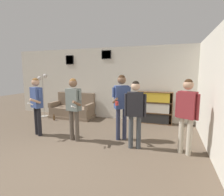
{
  "coord_description": "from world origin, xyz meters",
  "views": [
    {
      "loc": [
        2.19,
        -2.52,
        1.76
      ],
      "look_at": [
        0.71,
        1.9,
        1.09
      ],
      "focal_mm": 28.0,
      "sensor_mm": 36.0,
      "label": 1
    }
  ],
  "objects_px": {
    "person_watcher_holding_cup": "(122,100)",
    "bookshelf": "(155,108)",
    "bottle_on_floor": "(54,118)",
    "person_spectator_near_bookshelf": "(135,108)",
    "person_player_foreground_left": "(37,101)",
    "couch": "(73,110)",
    "person_player_foreground_center": "(73,103)",
    "person_spectator_far_right": "(187,109)",
    "floor_lamp": "(43,86)"
  },
  "relations": [
    {
      "from": "floor_lamp",
      "to": "person_player_foreground_center",
      "type": "xyz_separation_m",
      "value": [
        2.46,
        -1.81,
        -0.24
      ]
    },
    {
      "from": "person_player_foreground_center",
      "to": "couch",
      "type": "bearing_deg",
      "value": 121.96
    },
    {
      "from": "floor_lamp",
      "to": "person_player_foreground_center",
      "type": "relative_size",
      "value": 1.06
    },
    {
      "from": "person_player_foreground_left",
      "to": "person_spectator_near_bookshelf",
      "type": "bearing_deg",
      "value": 0.15
    },
    {
      "from": "couch",
      "to": "bottle_on_floor",
      "type": "bearing_deg",
      "value": -125.67
    },
    {
      "from": "person_spectator_near_bookshelf",
      "to": "person_player_foreground_left",
      "type": "bearing_deg",
      "value": -179.85
    },
    {
      "from": "person_watcher_holding_cup",
      "to": "person_spectator_far_right",
      "type": "height_order",
      "value": "person_watcher_holding_cup"
    },
    {
      "from": "floor_lamp",
      "to": "person_spectator_near_bookshelf",
      "type": "distance_m",
      "value": 4.43
    },
    {
      "from": "person_spectator_far_right",
      "to": "couch",
      "type": "bearing_deg",
      "value": 153.29
    },
    {
      "from": "person_player_foreground_left",
      "to": "bottle_on_floor",
      "type": "bearing_deg",
      "value": 111.16
    },
    {
      "from": "bookshelf",
      "to": "person_spectator_near_bookshelf",
      "type": "relative_size",
      "value": 0.75
    },
    {
      "from": "person_player_foreground_left",
      "to": "couch",
      "type": "bearing_deg",
      "value": 93.37
    },
    {
      "from": "person_player_foreground_center",
      "to": "bottle_on_floor",
      "type": "relative_size",
      "value": 6.95
    },
    {
      "from": "bookshelf",
      "to": "bottle_on_floor",
      "type": "height_order",
      "value": "bookshelf"
    },
    {
      "from": "person_player_foreground_left",
      "to": "bottle_on_floor",
      "type": "distance_m",
      "value": 1.8
    },
    {
      "from": "person_watcher_holding_cup",
      "to": "bookshelf",
      "type": "bearing_deg",
      "value": 69.36
    },
    {
      "from": "person_spectator_far_right",
      "to": "person_spectator_near_bookshelf",
      "type": "bearing_deg",
      "value": -176.97
    },
    {
      "from": "bookshelf",
      "to": "person_player_foreground_center",
      "type": "distance_m",
      "value": 2.97
    },
    {
      "from": "person_spectator_near_bookshelf",
      "to": "person_spectator_far_right",
      "type": "distance_m",
      "value": 1.09
    },
    {
      "from": "person_spectator_far_right",
      "to": "bookshelf",
      "type": "bearing_deg",
      "value": 111.0
    },
    {
      "from": "floor_lamp",
      "to": "person_player_foreground_left",
      "type": "distance_m",
      "value": 2.21
    },
    {
      "from": "person_player_foreground_left",
      "to": "bottle_on_floor",
      "type": "height_order",
      "value": "person_player_foreground_left"
    },
    {
      "from": "person_spectator_near_bookshelf",
      "to": "person_spectator_far_right",
      "type": "relative_size",
      "value": 0.97
    },
    {
      "from": "floor_lamp",
      "to": "person_player_foreground_left",
      "type": "bearing_deg",
      "value": -54.57
    },
    {
      "from": "bookshelf",
      "to": "bottle_on_floor",
      "type": "bearing_deg",
      "value": -167.35
    },
    {
      "from": "couch",
      "to": "floor_lamp",
      "type": "bearing_deg",
      "value": -166.25
    },
    {
      "from": "floor_lamp",
      "to": "person_watcher_holding_cup",
      "type": "relative_size",
      "value": 1.01
    },
    {
      "from": "couch",
      "to": "bottle_on_floor",
      "type": "distance_m",
      "value": 0.79
    },
    {
      "from": "bookshelf",
      "to": "person_player_foreground_center",
      "type": "bearing_deg",
      "value": -128.83
    },
    {
      "from": "couch",
      "to": "floor_lamp",
      "type": "relative_size",
      "value": 0.98
    },
    {
      "from": "person_player_foreground_center",
      "to": "bottle_on_floor",
      "type": "distance_m",
      "value": 2.46
    },
    {
      "from": "person_watcher_holding_cup",
      "to": "bottle_on_floor",
      "type": "height_order",
      "value": "person_watcher_holding_cup"
    },
    {
      "from": "bookshelf",
      "to": "floor_lamp",
      "type": "height_order",
      "value": "floor_lamp"
    },
    {
      "from": "person_watcher_holding_cup",
      "to": "bottle_on_floor",
      "type": "bearing_deg",
      "value": 160.46
    },
    {
      "from": "person_player_foreground_center",
      "to": "bottle_on_floor",
      "type": "xyz_separation_m",
      "value": [
        -1.75,
        1.48,
        -0.9
      ]
    },
    {
      "from": "person_player_foreground_center",
      "to": "person_spectator_far_right",
      "type": "relative_size",
      "value": 0.99
    },
    {
      "from": "person_player_foreground_center",
      "to": "person_spectator_far_right",
      "type": "distance_m",
      "value": 2.68
    },
    {
      "from": "person_player_foreground_center",
      "to": "person_spectator_far_right",
      "type": "height_order",
      "value": "person_spectator_far_right"
    },
    {
      "from": "person_watcher_holding_cup",
      "to": "bottle_on_floor",
      "type": "distance_m",
      "value": 3.22
    },
    {
      "from": "person_watcher_holding_cup",
      "to": "person_spectator_near_bookshelf",
      "type": "relative_size",
      "value": 1.08
    },
    {
      "from": "person_player_foreground_center",
      "to": "person_spectator_far_right",
      "type": "xyz_separation_m",
      "value": [
        2.68,
        0.09,
        0.01
      ]
    },
    {
      "from": "person_player_foreground_left",
      "to": "person_spectator_near_bookshelf",
      "type": "relative_size",
      "value": 1.02
    },
    {
      "from": "person_player_foreground_center",
      "to": "bookshelf",
      "type": "bearing_deg",
      "value": 51.17
    },
    {
      "from": "person_player_foreground_center",
      "to": "person_spectator_near_bookshelf",
      "type": "xyz_separation_m",
      "value": [
        1.59,
        0.03,
        -0.03
      ]
    },
    {
      "from": "bookshelf",
      "to": "floor_lamp",
      "type": "xyz_separation_m",
      "value": [
        -4.3,
        -0.47,
        0.68
      ]
    },
    {
      "from": "bookshelf",
      "to": "person_player_foreground_center",
      "type": "xyz_separation_m",
      "value": [
        -1.84,
        -2.29,
        0.44
      ]
    },
    {
      "from": "floor_lamp",
      "to": "person_spectator_near_bookshelf",
      "type": "bearing_deg",
      "value": -23.77
    },
    {
      "from": "bookshelf",
      "to": "person_watcher_holding_cup",
      "type": "distance_m",
      "value": 2.02
    },
    {
      "from": "bookshelf",
      "to": "person_spectator_far_right",
      "type": "distance_m",
      "value": 2.4
    },
    {
      "from": "person_spectator_far_right",
      "to": "person_player_foreground_left",
      "type": "bearing_deg",
      "value": -179.03
    }
  ]
}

